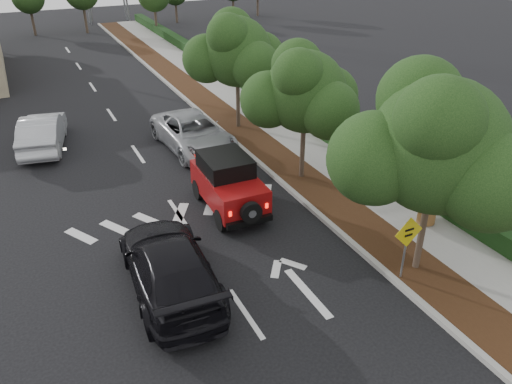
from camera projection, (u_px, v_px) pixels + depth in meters
ground at (246, 313)px, 13.82m from camera, size 120.00×120.00×0.00m
curb at (228, 136)px, 25.04m from camera, size 0.20×70.00×0.15m
planting_strip at (246, 133)px, 25.43m from camera, size 1.80×70.00×0.12m
sidewalk at (279, 127)px, 26.16m from camera, size 2.00×70.00×0.12m
hedge at (303, 117)px, 26.54m from camera, size 0.80×70.00×0.80m
transmission_tower at (110, 22)px, 54.09m from camera, size 7.00×4.00×28.00m
street_tree_near at (415, 269)px, 15.58m from camera, size 3.80×3.80×5.92m
street_tree_mid at (301, 178)px, 21.11m from camera, size 3.20×3.20×5.32m
street_tree_far at (238, 128)px, 26.25m from camera, size 3.40×3.40×5.62m
red_jeep at (227, 182)px, 18.52m from camera, size 1.90×4.09×2.07m
silver_suv_ahead at (194, 133)px, 23.50m from camera, size 2.99×5.85×1.58m
black_suv_oncoming at (169, 266)px, 14.38m from camera, size 2.62×5.75×1.63m
silver_sedan_oncoming at (42, 132)px, 23.60m from camera, size 2.68×5.21×1.64m
speed_hump_sign at (407, 240)px, 14.42m from camera, size 0.99×0.08×2.11m
terracotta_planter at (429, 203)px, 17.40m from camera, size 0.79×0.79×1.38m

